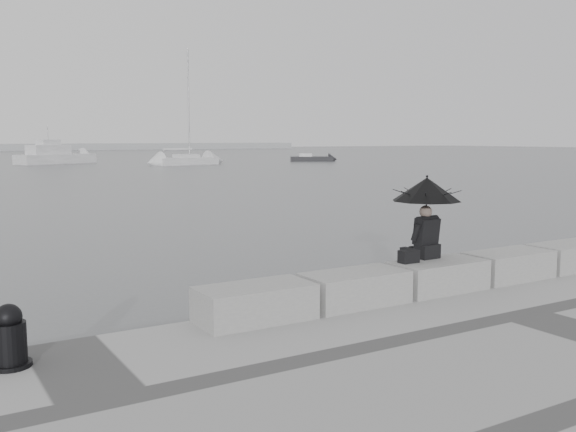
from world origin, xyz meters
TOP-DOWN VIEW (x-y plane):
  - ground at (0.00, 0.00)m, footprint 360.00×360.00m
  - stone_block_far_left at (-3.40, -0.45)m, footprint 1.60×0.80m
  - stone_block_left at (-1.70, -0.45)m, footprint 1.60×0.80m
  - stone_block_centre at (0.00, -0.45)m, footprint 1.60×0.80m
  - stone_block_right at (1.70, -0.45)m, footprint 1.60×0.80m
  - stone_block_far_right at (3.40, -0.45)m, footprint 1.60×0.80m
  - seated_person at (0.01, -0.13)m, footprint 1.15×1.15m
  - bag at (-0.52, -0.31)m, footprint 0.32×0.18m
  - mooring_bollard at (-6.54, -0.65)m, footprint 0.45×0.45m
  - sailboat_right at (19.91, 59.62)m, footprint 7.75×3.96m
  - motor_cruiser at (8.05, 70.51)m, footprint 9.66×6.32m
  - small_motorboat at (38.07, 61.68)m, footprint 5.56×4.06m

SIDE VIEW (x-z plane):
  - ground at x=0.00m, z-range 0.00..0.00m
  - small_motorboat at x=38.07m, z-range -0.23..0.87m
  - sailboat_right at x=19.91m, z-range -5.92..6.98m
  - stone_block_far_left at x=-3.40m, z-range 0.50..1.00m
  - stone_block_left at x=-1.70m, z-range 0.50..1.00m
  - stone_block_centre at x=0.00m, z-range 0.50..1.00m
  - stone_block_right at x=1.70m, z-range 0.50..1.00m
  - stone_block_far_right at x=3.40m, z-range 0.50..1.00m
  - mooring_bollard at x=-6.54m, z-range 0.45..1.16m
  - motor_cruiser at x=8.05m, z-range -1.36..3.14m
  - bag at x=-0.52m, z-range 1.00..1.21m
  - seated_person at x=0.01m, z-range 1.30..2.69m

